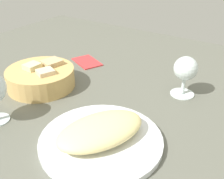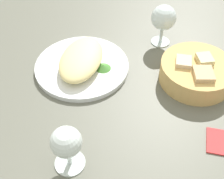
# 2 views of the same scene
# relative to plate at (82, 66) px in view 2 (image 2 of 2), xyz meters

# --- Properties ---
(ground_plane) EXTENTS (1.40, 1.40, 0.02)m
(ground_plane) POSITION_rel_plate_xyz_m (0.07, 0.14, -0.02)
(ground_plane) COLOR #5D5E52
(plate) EXTENTS (0.27, 0.27, 0.01)m
(plate) POSITION_rel_plate_xyz_m (0.00, 0.00, 0.00)
(plate) COLOR white
(plate) RESTS_ON ground_plane
(omelette) EXTENTS (0.23, 0.18, 0.04)m
(omelette) POSITION_rel_plate_xyz_m (0.00, 0.00, 0.03)
(omelette) COLOR #EEDA8F
(omelette) RESTS_ON plate
(lettuce_garnish) EXTENTS (0.04, 0.04, 0.01)m
(lettuce_garnish) POSITION_rel_plate_xyz_m (0.03, 0.06, 0.01)
(lettuce_garnish) COLOR #448334
(lettuce_garnish) RESTS_ON plate
(bread_basket) EXTENTS (0.20, 0.20, 0.07)m
(bread_basket) POSITION_rel_plate_xyz_m (0.11, 0.30, 0.02)
(bread_basket) COLOR tan
(bread_basket) RESTS_ON ground_plane
(wine_glass_near) EXTENTS (0.07, 0.07, 0.11)m
(wine_glass_near) POSITION_rel_plate_xyz_m (0.30, -0.07, 0.07)
(wine_glass_near) COLOR silver
(wine_glass_near) RESTS_ON ground_plane
(wine_glass_far) EXTENTS (0.07, 0.07, 0.13)m
(wine_glass_far) POSITION_rel_plate_xyz_m (-0.07, 0.26, 0.08)
(wine_glass_far) COLOR silver
(wine_glass_far) RESTS_ON ground_plane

